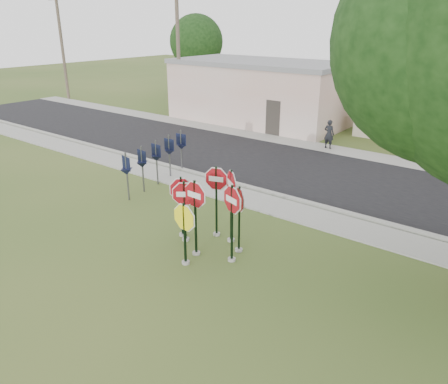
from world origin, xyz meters
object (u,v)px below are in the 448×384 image
Objects in this scene: stop_sign_left at (185,204)px; utility_pole_near at (178,48)px; pedestrian at (329,134)px; stop_sign_yellow at (184,227)px; stop_sign_center at (195,207)px.

utility_pole_near is at bearing 133.49° from stop_sign_left.
utility_pole_near is 12.80m from pedestrian.
pedestrian is at bearing 98.33° from stop_sign_yellow.
utility_pole_near is at bearing -1.19° from pedestrian.
stop_sign_center reaches higher than pedestrian.
stop_sign_yellow is 14.23m from pedestrian.
stop_sign_center is 1.59× the size of pedestrian.
utility_pole_near is (-14.15, 14.96, 3.74)m from stop_sign_yellow.
stop_sign_yellow is 0.95× the size of stop_sign_left.
stop_sign_center reaches higher than stop_sign_yellow.
utility_pole_near reaches higher than pedestrian.
stop_sign_left is 1.36× the size of pedestrian.
stop_sign_left reaches higher than pedestrian.
stop_sign_center is at bearing 100.86° from stop_sign_yellow.
stop_sign_left reaches higher than stop_sign_yellow.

